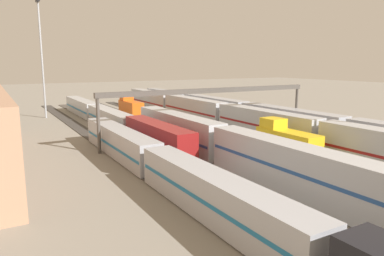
{
  "coord_description": "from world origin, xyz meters",
  "views": [
    {
      "loc": [
        -47.4,
        33.25,
        12.95
      ],
      "look_at": [
        2.59,
        4.53,
        2.5
      ],
      "focal_mm": 33.64,
      "sensor_mm": 36.0,
      "label": 1
    }
  ],
  "objects_px": {
    "train_on_track_2": "(264,125)",
    "train_on_track_7": "(200,187)",
    "train_on_track_5": "(290,168)",
    "train_on_track_1": "(288,123)",
    "train_on_track_3": "(286,142)",
    "light_mast_1": "(41,42)",
    "train_on_track_6": "(108,118)",
    "signal_gantry": "(213,94)",
    "train_on_track_4": "(131,107)"
  },
  "relations": [
    {
      "from": "train_on_track_6",
      "to": "train_on_track_5",
      "type": "xyz_separation_m",
      "value": [
        -44.73,
        -5.0,
        0.52
      ]
    },
    {
      "from": "train_on_track_7",
      "to": "signal_gantry",
      "type": "distance_m",
      "value": 30.88
    },
    {
      "from": "train_on_track_6",
      "to": "signal_gantry",
      "type": "distance_m",
      "value": 23.59
    },
    {
      "from": "train_on_track_6",
      "to": "train_on_track_2",
      "type": "relative_size",
      "value": 0.55
    },
    {
      "from": "train_on_track_3",
      "to": "train_on_track_4",
      "type": "height_order",
      "value": "same"
    },
    {
      "from": "train_on_track_7",
      "to": "train_on_track_5",
      "type": "bearing_deg",
      "value": -94.11
    },
    {
      "from": "train_on_track_4",
      "to": "train_on_track_5",
      "type": "bearing_deg",
      "value": 175.14
    },
    {
      "from": "train_on_track_6",
      "to": "train_on_track_1",
      "type": "height_order",
      "value": "train_on_track_1"
    },
    {
      "from": "train_on_track_6",
      "to": "train_on_track_2",
      "type": "xyz_separation_m",
      "value": [
        -23.8,
        -20.0,
        0.5
      ]
    },
    {
      "from": "train_on_track_7",
      "to": "signal_gantry",
      "type": "xyz_separation_m",
      "value": [
        24.81,
        -17.5,
        5.63
      ]
    },
    {
      "from": "train_on_track_7",
      "to": "train_on_track_4",
      "type": "relative_size",
      "value": 6.64
    },
    {
      "from": "light_mast_1",
      "to": "train_on_track_7",
      "type": "bearing_deg",
      "value": -176.79
    },
    {
      "from": "train_on_track_6",
      "to": "light_mast_1",
      "type": "height_order",
      "value": "light_mast_1"
    },
    {
      "from": "train_on_track_7",
      "to": "train_on_track_6",
      "type": "bearing_deg",
      "value": -6.48
    },
    {
      "from": "train_on_track_3",
      "to": "train_on_track_5",
      "type": "height_order",
      "value": "same"
    },
    {
      "from": "train_on_track_4",
      "to": "train_on_track_3",
      "type": "bearing_deg",
      "value": -174.07
    },
    {
      "from": "train_on_track_3",
      "to": "train_on_track_5",
      "type": "distance_m",
      "value": 14.63
    },
    {
      "from": "light_mast_1",
      "to": "train_on_track_4",
      "type": "bearing_deg",
      "value": -111.26
    },
    {
      "from": "light_mast_1",
      "to": "train_on_track_1",
      "type": "bearing_deg",
      "value": -143.59
    },
    {
      "from": "train_on_track_5",
      "to": "train_on_track_1",
      "type": "distance_m",
      "value": 28.59
    },
    {
      "from": "train_on_track_7",
      "to": "train_on_track_3",
      "type": "bearing_deg",
      "value": -63.56
    },
    {
      "from": "train_on_track_2",
      "to": "signal_gantry",
      "type": "height_order",
      "value": "signal_gantry"
    },
    {
      "from": "train_on_track_6",
      "to": "train_on_track_7",
      "type": "bearing_deg",
      "value": 173.52
    },
    {
      "from": "train_on_track_1",
      "to": "train_on_track_2",
      "type": "bearing_deg",
      "value": 84.19
    },
    {
      "from": "train_on_track_3",
      "to": "signal_gantry",
      "type": "distance_m",
      "value": 16.07
    },
    {
      "from": "signal_gantry",
      "to": "light_mast_1",
      "type": "bearing_deg",
      "value": 27.57
    },
    {
      "from": "train_on_track_3",
      "to": "train_on_track_1",
      "type": "bearing_deg",
      "value": -45.7
    },
    {
      "from": "train_on_track_5",
      "to": "train_on_track_1",
      "type": "bearing_deg",
      "value": -44.4
    },
    {
      "from": "train_on_track_5",
      "to": "train_on_track_4",
      "type": "height_order",
      "value": "same"
    },
    {
      "from": "train_on_track_5",
      "to": "light_mast_1",
      "type": "height_order",
      "value": "light_mast_1"
    },
    {
      "from": "train_on_track_2",
      "to": "train_on_track_3",
      "type": "height_order",
      "value": "same"
    },
    {
      "from": "train_on_track_2",
      "to": "light_mast_1",
      "type": "distance_m",
      "value": 55.56
    },
    {
      "from": "light_mast_1",
      "to": "train_on_track_5",
      "type": "bearing_deg",
      "value": -168.31
    },
    {
      "from": "train_on_track_1",
      "to": "light_mast_1",
      "type": "xyz_separation_m",
      "value": [
        45.65,
        33.67,
        15.08
      ]
    },
    {
      "from": "train_on_track_3",
      "to": "train_on_track_4",
      "type": "xyz_separation_m",
      "value": [
        48.14,
        5.0,
        0.0
      ]
    },
    {
      "from": "train_on_track_4",
      "to": "signal_gantry",
      "type": "relative_size",
      "value": 0.25
    },
    {
      "from": "train_on_track_3",
      "to": "light_mast_1",
      "type": "distance_m",
      "value": 62.22
    },
    {
      "from": "train_on_track_7",
      "to": "train_on_track_4",
      "type": "bearing_deg",
      "value": -14.48
    },
    {
      "from": "train_on_track_6",
      "to": "signal_gantry",
      "type": "bearing_deg",
      "value": -146.94
    },
    {
      "from": "train_on_track_5",
      "to": "train_on_track_6",
      "type": "bearing_deg",
      "value": 6.38
    },
    {
      "from": "train_on_track_3",
      "to": "train_on_track_5",
      "type": "relative_size",
      "value": 0.14
    },
    {
      "from": "train_on_track_2",
      "to": "train_on_track_4",
      "type": "relative_size",
      "value": 11.98
    },
    {
      "from": "train_on_track_6",
      "to": "signal_gantry",
      "type": "relative_size",
      "value": 1.66
    },
    {
      "from": "train_on_track_1",
      "to": "train_on_track_6",
      "type": "bearing_deg",
      "value": 45.8
    },
    {
      "from": "train_on_track_5",
      "to": "train_on_track_3",
      "type": "bearing_deg",
      "value": -43.16
    },
    {
      "from": "light_mast_1",
      "to": "train_on_track_3",
      "type": "bearing_deg",
      "value": -156.87
    },
    {
      "from": "train_on_track_2",
      "to": "train_on_track_3",
      "type": "xyz_separation_m",
      "value": [
        -10.27,
        5.0,
        -0.44
      ]
    },
    {
      "from": "train_on_track_2",
      "to": "train_on_track_7",
      "type": "bearing_deg",
      "value": 128.96
    },
    {
      "from": "train_on_track_2",
      "to": "signal_gantry",
      "type": "xyz_separation_m",
      "value": [
        4.6,
        7.5,
        5.13
      ]
    },
    {
      "from": "train_on_track_5",
      "to": "train_on_track_4",
      "type": "distance_m",
      "value": 59.02
    }
  ]
}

